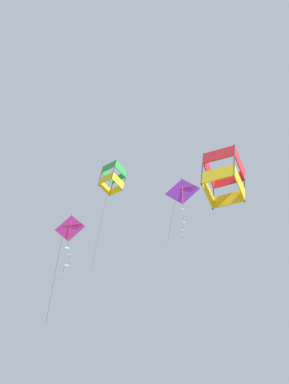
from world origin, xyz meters
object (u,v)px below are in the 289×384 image
object	(u,v)px
kite_diamond_near_left	(182,192)
kite_box_mid_left	(224,177)
kite_diamond_highest	(70,230)
kite_box_low_drifter	(113,178)

from	to	relation	value
kite_diamond_near_left	kite_box_mid_left	distance (m)	16.77
kite_diamond_highest	kite_box_mid_left	world-z (taller)	kite_diamond_highest
kite_diamond_near_left	kite_diamond_highest	xyz separation A→B (m)	(-11.35, -0.63, -8.80)
kite_diamond_highest	kite_box_low_drifter	xyz separation A→B (m)	(9.41, 5.09, 10.58)
kite_box_low_drifter	kite_box_mid_left	world-z (taller)	kite_box_low_drifter
kite_diamond_near_left	kite_diamond_highest	world-z (taller)	kite_diamond_near_left
kite_diamond_near_left	kite_diamond_highest	bearing A→B (deg)	63.74
kite_diamond_near_left	kite_diamond_highest	size ratio (longest dim) A/B	1.01
kite_diamond_near_left	kite_box_low_drifter	bearing A→B (deg)	-5.83
kite_box_low_drifter	kite_box_mid_left	size ratio (longest dim) A/B	3.65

